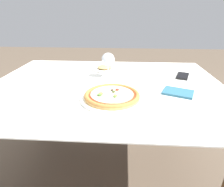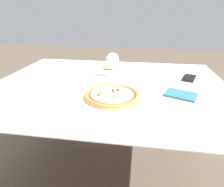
{
  "view_description": "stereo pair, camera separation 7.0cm",
  "coord_description": "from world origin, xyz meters",
  "views": [
    {
      "loc": [
        0.1,
        -1.02,
        1.12
      ],
      "look_at": [
        0.05,
        -0.2,
        0.75
      ],
      "focal_mm": 30.0,
      "sensor_mm": 36.0,
      "label": 1
    },
    {
      "loc": [
        0.17,
        -1.01,
        1.12
      ],
      "look_at": [
        0.05,
        -0.2,
        0.75
      ],
      "focal_mm": 30.0,
      "sensor_mm": 36.0,
      "label": 2
    }
  ],
  "objects": [
    {
      "name": "napkin_folded",
      "position": [
        0.39,
        -0.11,
        0.73
      ],
      "size": [
        0.18,
        0.16,
        0.01
      ],
      "color": "#2D607A",
      "rests_on": "dining_table"
    },
    {
      "name": "dining_table",
      "position": [
        0.0,
        0.0,
        0.64
      ],
      "size": [
        1.37,
        1.05,
        0.72
      ],
      "color": "brown",
      "rests_on": "ground_plane"
    },
    {
      "name": "cell_phone",
      "position": [
        0.49,
        0.17,
        0.73
      ],
      "size": [
        0.12,
        0.16,
        0.01
      ],
      "color": "black",
      "rests_on": "dining_table"
    },
    {
      "name": "side_plate",
      "position": [
        -0.04,
        0.29,
        0.73
      ],
      "size": [
        0.18,
        0.18,
        0.03
      ],
      "color": "white",
      "rests_on": "dining_table"
    },
    {
      "name": "wine_glass_far_left",
      "position": [
        -0.0,
        0.13,
        0.83
      ],
      "size": [
        0.08,
        0.08,
        0.16
      ],
      "color": "silver",
      "rests_on": "dining_table"
    },
    {
      "name": "ground_plane",
      "position": [
        0.0,
        0.0,
        0.0
      ],
      "size": [
        10.0,
        10.0,
        0.0
      ],
      "primitive_type": "plane",
      "color": "brown"
    },
    {
      "name": "fork",
      "position": [
        -0.32,
        -0.22,
        0.72
      ],
      "size": [
        0.03,
        0.17,
        0.0
      ],
      "color": "silver",
      "rests_on": "dining_table"
    },
    {
      "name": "pizza_plate",
      "position": [
        0.05,
        -0.2,
        0.74
      ],
      "size": [
        0.31,
        0.31,
        0.04
      ],
      "color": "white",
      "rests_on": "dining_table"
    }
  ]
}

